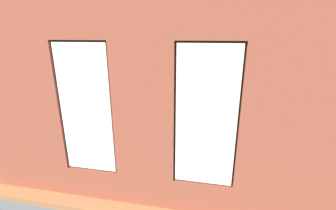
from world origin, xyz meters
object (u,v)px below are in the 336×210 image
(potted_plant_corner_far_left, at_px, (303,171))
(candle_jar, at_px, (166,126))
(potted_plant_beside_window_right, at_px, (88,151))
(potted_plant_between_couches, at_px, (223,162))
(couch_by_window, at_px, (156,166))
(remote_silver, at_px, (149,126))
(remote_gray, at_px, (164,125))
(media_console, at_px, (87,119))
(couch_left, at_px, (271,145))
(coffee_table, at_px, (164,127))
(potted_plant_foreground_right, at_px, (118,86))
(potted_plant_by_left_couch, at_px, (246,122))
(potted_plant_mid_room_small, at_px, (209,121))
(papasan_chair, at_px, (178,105))
(tv_flatscreen, at_px, (85,101))
(cup_ceramic, at_px, (177,123))
(potted_plant_corner_near_left, at_px, (258,105))
(potted_plant_near_tv, at_px, (85,117))
(remote_black, at_px, (159,123))

(potted_plant_corner_far_left, bearing_deg, candle_jar, -34.02)
(potted_plant_beside_window_right, xyz_separation_m, potted_plant_between_couches, (-2.74, -0.15, -0.02))
(couch_by_window, relative_size, remote_silver, 10.04)
(remote_gray, bearing_deg, media_console, 123.64)
(media_console, bearing_deg, remote_gray, 172.25)
(couch_left, distance_m, potted_plant_corner_far_left, 1.58)
(coffee_table, bearing_deg, couch_left, 170.16)
(remote_gray, relative_size, potted_plant_foreground_right, 0.11)
(coffee_table, bearing_deg, remote_silver, 18.24)
(remote_silver, height_order, potted_plant_foreground_right, potted_plant_foreground_right)
(couch_left, distance_m, potted_plant_by_left_couch, 1.54)
(media_console, relative_size, potted_plant_corner_far_left, 0.86)
(media_console, xyz_separation_m, potted_plant_between_couches, (-4.19, 2.24, 0.30))
(potted_plant_mid_room_small, distance_m, potted_plant_foreground_right, 3.93)
(couch_left, relative_size, potted_plant_by_left_couch, 4.85)
(papasan_chair, xyz_separation_m, potted_plant_foreground_right, (2.45, -0.41, 0.53))
(couch_left, relative_size, papasan_chair, 1.82)
(candle_jar, distance_m, potted_plant_beside_window_right, 2.29)
(tv_flatscreen, bearing_deg, coffee_table, 172.19)
(cup_ceramic, height_order, potted_plant_between_couches, potted_plant_between_couches)
(remote_silver, bearing_deg, coffee_table, 104.10)
(cup_ceramic, relative_size, potted_plant_between_couches, 0.10)
(candle_jar, xyz_separation_m, potted_plant_corner_near_left, (-2.83, -2.38, 0.04))
(potted_plant_by_left_couch, relative_size, potted_plant_corner_far_left, 0.38)
(candle_jar, bearing_deg, potted_plant_mid_room_small, -145.31)
(tv_flatscreen, relative_size, potted_plant_near_tv, 0.76)
(couch_by_window, relative_size, potted_plant_corner_near_left, 2.20)
(potted_plant_near_tv, relative_size, potted_plant_between_couches, 1.28)
(remote_silver, bearing_deg, cup_ceramic, 106.30)
(potted_plant_beside_window_right, bearing_deg, potted_plant_by_left_couch, -139.34)
(couch_by_window, xyz_separation_m, coffee_table, (0.27, -1.93, 0.03))
(potted_plant_between_couches, bearing_deg, candle_jar, -49.95)
(remote_black, bearing_deg, coffee_table, -156.03)
(remote_silver, relative_size, media_console, 0.17)
(remote_gray, relative_size, potted_plant_by_left_couch, 0.39)
(remote_gray, bearing_deg, couch_by_window, -130.77)
(potted_plant_foreground_right, height_order, potted_plant_near_tv, potted_plant_foreground_right)
(media_console, distance_m, potted_plant_mid_room_small, 3.87)
(couch_by_window, bearing_deg, candle_jar, -84.63)
(couch_left, relative_size, potted_plant_corner_near_left, 2.75)
(couch_by_window, distance_m, coffee_table, 1.95)
(coffee_table, bearing_deg, potted_plant_near_tv, 15.87)
(potted_plant_foreground_right, distance_m, potted_plant_near_tv, 2.84)
(papasan_chair, relative_size, potted_plant_foreground_right, 0.73)
(tv_flatscreen, bearing_deg, remote_black, 174.12)
(potted_plant_by_left_couch, bearing_deg, coffee_table, 22.90)
(papasan_chair, distance_m, potted_plant_beside_window_right, 4.06)
(remote_silver, bearing_deg, potted_plant_foreground_right, -144.78)
(potted_plant_corner_near_left, bearing_deg, media_console, 18.94)
(remote_black, height_order, potted_plant_beside_window_right, potted_plant_beside_window_right)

